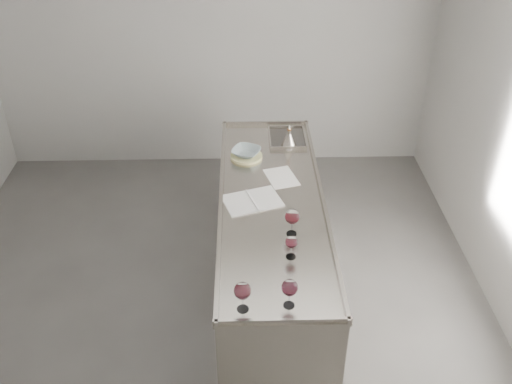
{
  "coord_description": "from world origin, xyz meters",
  "views": [
    {
      "loc": [
        0.3,
        -3.09,
        3.29
      ],
      "look_at": [
        0.38,
        0.29,
        1.02
      ],
      "focal_mm": 40.0,
      "sensor_mm": 36.0,
      "label": 1
    }
  ],
  "objects_px": {
    "counter": "(271,250)",
    "wine_glass_left": "(243,291)",
    "wine_glass_small": "(291,243)",
    "notebook": "(252,201)",
    "ceramic_bowl": "(246,152)",
    "wine_funnel": "(289,140)",
    "wine_glass_right": "(292,217)",
    "wine_glass_middle": "(290,288)"
  },
  "relations": [
    {
      "from": "counter",
      "to": "ceramic_bowl",
      "type": "distance_m",
      "value": 0.82
    },
    {
      "from": "counter",
      "to": "wine_funnel",
      "type": "xyz_separation_m",
      "value": [
        0.18,
        0.79,
        0.53
      ]
    },
    {
      "from": "wine_glass_middle",
      "to": "notebook",
      "type": "bearing_deg",
      "value": 100.21
    },
    {
      "from": "wine_funnel",
      "to": "counter",
      "type": "bearing_deg",
      "value": -102.87
    },
    {
      "from": "wine_glass_small",
      "to": "ceramic_bowl",
      "type": "bearing_deg",
      "value": 102.05
    },
    {
      "from": "wine_glass_right",
      "to": "ceramic_bowl",
      "type": "relative_size",
      "value": 0.86
    },
    {
      "from": "wine_glass_left",
      "to": "ceramic_bowl",
      "type": "relative_size",
      "value": 0.86
    },
    {
      "from": "counter",
      "to": "wine_glass_right",
      "type": "height_order",
      "value": "wine_glass_right"
    },
    {
      "from": "counter",
      "to": "wine_funnel",
      "type": "relative_size",
      "value": 11.71
    },
    {
      "from": "wine_glass_right",
      "to": "wine_funnel",
      "type": "bearing_deg",
      "value": 86.65
    },
    {
      "from": "counter",
      "to": "wine_glass_left",
      "type": "distance_m",
      "value": 1.26
    },
    {
      "from": "ceramic_bowl",
      "to": "wine_glass_middle",
      "type": "bearing_deg",
      "value": -82.41
    },
    {
      "from": "wine_funnel",
      "to": "wine_glass_small",
      "type": "bearing_deg",
      "value": -93.7
    },
    {
      "from": "wine_glass_middle",
      "to": "ceramic_bowl",
      "type": "distance_m",
      "value": 1.69
    },
    {
      "from": "wine_glass_left",
      "to": "wine_glass_middle",
      "type": "distance_m",
      "value": 0.26
    },
    {
      "from": "wine_glass_small",
      "to": "notebook",
      "type": "relative_size",
      "value": 0.34
    },
    {
      "from": "wine_glass_middle",
      "to": "ceramic_bowl",
      "type": "relative_size",
      "value": 0.83
    },
    {
      "from": "wine_glass_middle",
      "to": "wine_funnel",
      "type": "distance_m",
      "value": 1.85
    },
    {
      "from": "counter",
      "to": "wine_glass_small",
      "type": "bearing_deg",
      "value": -82.09
    },
    {
      "from": "wine_glass_right",
      "to": "wine_funnel",
      "type": "height_order",
      "value": "wine_funnel"
    },
    {
      "from": "counter",
      "to": "ceramic_bowl",
      "type": "bearing_deg",
      "value": 106.17
    },
    {
      "from": "wine_glass_left",
      "to": "notebook",
      "type": "bearing_deg",
      "value": 85.95
    },
    {
      "from": "wine_glass_small",
      "to": "wine_glass_middle",
      "type": "bearing_deg",
      "value": -95.89
    },
    {
      "from": "counter",
      "to": "wine_glass_left",
      "type": "height_order",
      "value": "wine_glass_left"
    },
    {
      "from": "wine_glass_left",
      "to": "wine_glass_small",
      "type": "relative_size",
      "value": 1.2
    },
    {
      "from": "notebook",
      "to": "wine_glass_small",
      "type": "bearing_deg",
      "value": -87.98
    },
    {
      "from": "counter",
      "to": "wine_funnel",
      "type": "height_order",
      "value": "wine_funnel"
    },
    {
      "from": "wine_glass_left",
      "to": "wine_glass_right",
      "type": "bearing_deg",
      "value": 64.22
    },
    {
      "from": "wine_glass_left",
      "to": "wine_glass_right",
      "type": "relative_size",
      "value": 1.0
    },
    {
      "from": "notebook",
      "to": "wine_glass_right",
      "type": "bearing_deg",
      "value": -75.0
    },
    {
      "from": "wine_glass_left",
      "to": "wine_glass_right",
      "type": "distance_m",
      "value": 0.76
    },
    {
      "from": "wine_glass_left",
      "to": "wine_glass_middle",
      "type": "xyz_separation_m",
      "value": [
        0.26,
        0.02,
        -0.0
      ]
    },
    {
      "from": "wine_glass_right",
      "to": "ceramic_bowl",
      "type": "height_order",
      "value": "wine_glass_right"
    },
    {
      "from": "counter",
      "to": "ceramic_bowl",
      "type": "xyz_separation_m",
      "value": [
        -0.18,
        0.62,
        0.52
      ]
    },
    {
      "from": "counter",
      "to": "wine_glass_right",
      "type": "distance_m",
      "value": 0.73
    },
    {
      "from": "counter",
      "to": "wine_glass_left",
      "type": "bearing_deg",
      "value": -101.44
    },
    {
      "from": "ceramic_bowl",
      "to": "wine_funnel",
      "type": "xyz_separation_m",
      "value": [
        0.36,
        0.17,
        0.02
      ]
    },
    {
      "from": "wine_glass_small",
      "to": "wine_funnel",
      "type": "height_order",
      "value": "wine_funnel"
    },
    {
      "from": "wine_glass_middle",
      "to": "wine_glass_small",
      "type": "distance_m",
      "value": 0.43
    },
    {
      "from": "counter",
      "to": "notebook",
      "type": "height_order",
      "value": "counter"
    },
    {
      "from": "wine_glass_middle",
      "to": "wine_glass_right",
      "type": "bearing_deg",
      "value": 84.26
    },
    {
      "from": "wine_glass_small",
      "to": "ceramic_bowl",
      "type": "xyz_separation_m",
      "value": [
        -0.27,
        1.25,
        -0.07
      ]
    }
  ]
}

